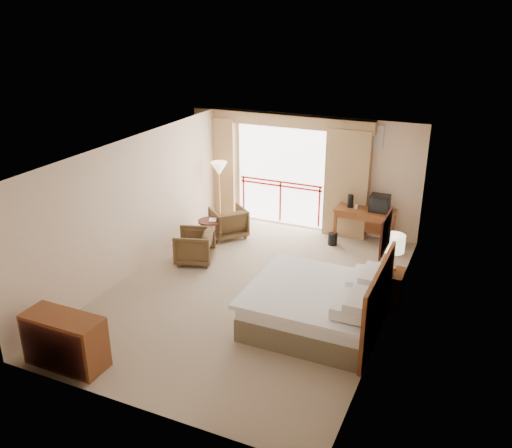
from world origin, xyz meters
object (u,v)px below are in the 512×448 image
at_px(table_lamp, 394,244).
at_px(floor_lamp, 219,171).
at_px(tv, 380,203).
at_px(armchair_near, 195,261).
at_px(armchair_far, 229,236).
at_px(wastebasket, 333,239).
at_px(bed, 318,306).
at_px(desk, 365,216).
at_px(nightstand, 389,288).
at_px(side_table, 209,228).
at_px(dresser, 65,341).

relative_size(table_lamp, floor_lamp, 0.42).
bearing_deg(tv, armchair_near, -145.58).
distance_m(table_lamp, armchair_far, 4.45).
distance_m(table_lamp, wastebasket, 2.86).
xyz_separation_m(bed, armchair_near, (-3.11, 1.29, -0.38)).
bearing_deg(desk, nightstand, -63.13).
height_order(nightstand, wastebasket, nightstand).
bearing_deg(desk, wastebasket, -146.43).
height_order(desk, armchair_near, desk).
height_order(tv, armchair_near, tv).
relative_size(armchair_far, side_table, 1.40).
bearing_deg(table_lamp, desk, 113.19).
xyz_separation_m(tv, armchair_near, (-3.30, -2.31, -1.02)).
xyz_separation_m(table_lamp, desk, (-1.04, 2.43, -0.52)).
height_order(table_lamp, side_table, table_lamp).
relative_size(armchair_near, dresser, 0.62).
height_order(nightstand, armchair_far, nightstand).
height_order(bed, desk, bed).
bearing_deg(nightstand, side_table, 163.26).
height_order(nightstand, tv, tv).
height_order(side_table, dresser, dresser).
relative_size(table_lamp, armchair_near, 0.85).
bearing_deg(wastebasket, tv, 17.38).
bearing_deg(dresser, table_lamp, 39.72).
bearing_deg(armchair_near, wastebasket, 111.55).
height_order(bed, side_table, bed).
xyz_separation_m(nightstand, wastebasket, (-1.66, 2.13, -0.20)).
distance_m(nightstand, armchair_near, 4.06).
relative_size(desk, armchair_near, 1.67).
bearing_deg(armchair_near, tv, 106.21).
bearing_deg(bed, tv, 86.96).
bearing_deg(floor_lamp, desk, 3.64).
height_order(desk, dresser, desk).
relative_size(table_lamp, armchair_far, 0.86).
relative_size(nightstand, desk, 0.52).
distance_m(nightstand, dresser, 5.46).
bearing_deg(armchair_far, nightstand, 109.53).
distance_m(table_lamp, desk, 2.69).
xyz_separation_m(desk, tv, (0.30, -0.06, 0.37)).
bearing_deg(nightstand, dresser, -139.63).
xyz_separation_m(armchair_far, floor_lamp, (-0.56, 0.65, 1.33)).
bearing_deg(wastebasket, desk, 29.47).
distance_m(desk, dresser, 6.87).
bearing_deg(wastebasket, nightstand, -52.09).
bearing_deg(floor_lamp, armchair_near, -76.40).
distance_m(wastebasket, side_table, 2.77).
xyz_separation_m(table_lamp, side_table, (-4.22, 1.03, -0.80)).
distance_m(nightstand, wastebasket, 2.71).
height_order(wastebasket, armchair_near, armchair_near).
distance_m(armchair_far, side_table, 0.68).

